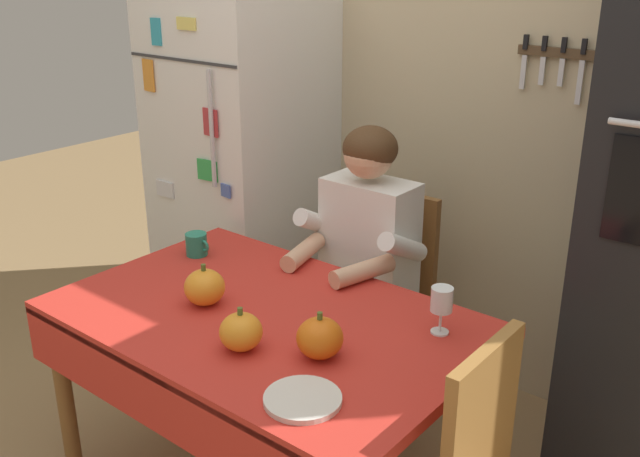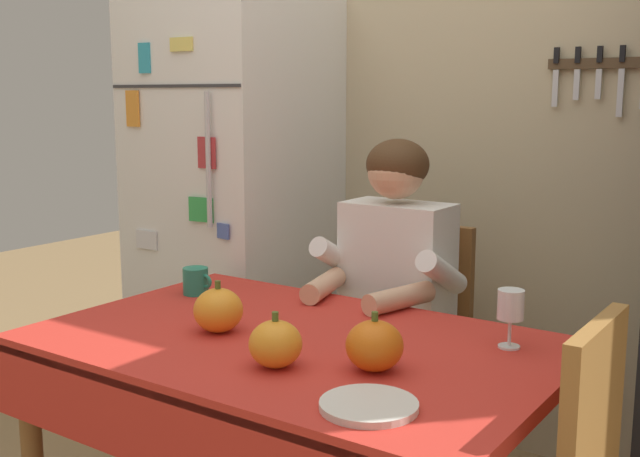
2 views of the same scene
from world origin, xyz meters
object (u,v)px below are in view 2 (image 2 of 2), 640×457
at_px(seated_person, 387,292).
at_px(refrigerator, 235,211).
at_px(pumpkin_medium, 374,346).
at_px(wine_glass, 511,307).
at_px(pumpkin_large, 275,344).
at_px(dining_table, 290,370).
at_px(coffee_mug, 196,281).
at_px(chair_behind_person, 412,342).
at_px(pumpkin_small, 218,310).
at_px(serving_tray, 369,405).

bearing_deg(seated_person, refrigerator, 162.81).
height_order(refrigerator, pumpkin_medium, refrigerator).
height_order(wine_glass, pumpkin_large, wine_glass).
xyz_separation_m(dining_table, pumpkin_large, (0.09, -0.18, 0.14)).
relative_size(refrigerator, coffee_mug, 16.20).
bearing_deg(refrigerator, seated_person, -17.19).
relative_size(chair_behind_person, wine_glass, 6.01).
height_order(chair_behind_person, pumpkin_small, chair_behind_person).
relative_size(coffee_mug, pumpkin_small, 0.77).
bearing_deg(chair_behind_person, coffee_mug, -130.74).
bearing_deg(pumpkin_large, pumpkin_medium, 28.77).
bearing_deg(serving_tray, coffee_mug, 152.86).
bearing_deg(coffee_mug, refrigerator, 121.19).
relative_size(pumpkin_large, pumpkin_small, 0.95).
distance_m(chair_behind_person, pumpkin_large, 1.03).
height_order(dining_table, pumpkin_large, pumpkin_large).
height_order(dining_table, serving_tray, serving_tray).
xyz_separation_m(pumpkin_medium, serving_tray, (0.11, -0.21, -0.05)).
xyz_separation_m(refrigerator, pumpkin_small, (0.74, -0.93, -0.10)).
bearing_deg(chair_behind_person, refrigerator, 174.28).
distance_m(coffee_mug, wine_glass, 1.05).
relative_size(dining_table, pumpkin_small, 9.67).
height_order(seated_person, coffee_mug, seated_person).
relative_size(dining_table, wine_glass, 9.05).
distance_m(chair_behind_person, wine_glass, 0.83).
xyz_separation_m(coffee_mug, serving_tray, (0.96, -0.49, -0.04)).
bearing_deg(serving_tray, refrigerator, 139.59).
height_order(refrigerator, chair_behind_person, refrigerator).
bearing_deg(pumpkin_large, serving_tray, -16.15).
height_order(pumpkin_medium, pumpkin_small, same).
xyz_separation_m(dining_table, serving_tray, (0.41, -0.28, 0.09)).
bearing_deg(refrigerator, pumpkin_large, -45.63).
relative_size(dining_table, serving_tray, 6.69).
relative_size(dining_table, chair_behind_person, 1.51).
bearing_deg(coffee_mug, dining_table, -21.48).
xyz_separation_m(coffee_mug, pumpkin_large, (0.64, -0.40, 0.01)).
height_order(refrigerator, dining_table, refrigerator).
height_order(chair_behind_person, coffee_mug, chair_behind_person).
relative_size(coffee_mug, pumpkin_medium, 0.77).
xyz_separation_m(dining_table, chair_behind_person, (-0.05, 0.79, -0.14)).
height_order(pumpkin_large, pumpkin_small, pumpkin_small).
relative_size(dining_table, pumpkin_large, 10.21).
xyz_separation_m(chair_behind_person, pumpkin_large, (0.14, -0.98, 0.29)).
height_order(wine_glass, pumpkin_small, wine_glass).
distance_m(wine_glass, pumpkin_medium, 0.40).
xyz_separation_m(dining_table, pumpkin_small, (-0.21, -0.05, 0.15)).
bearing_deg(pumpkin_large, chair_behind_person, 98.22).
distance_m(seated_person, coffee_mug, 0.63).
bearing_deg(pumpkin_small, wine_glass, 24.40).
distance_m(wine_glass, pumpkin_large, 0.62).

